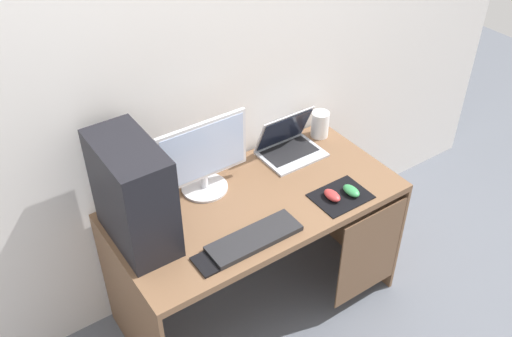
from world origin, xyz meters
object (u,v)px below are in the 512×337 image
keyboard (254,238)px  cell_phone (205,265)px  speaker (320,124)px  mouse_right (351,191)px  pc_tower (133,194)px  mouse_left (332,195)px  laptop (289,145)px  monitor (203,158)px

keyboard → cell_phone: 0.25m
speaker → mouse_right: size_ratio=1.46×
keyboard → pc_tower: bearing=143.0°
keyboard → mouse_left: size_ratio=4.38×
mouse_right → keyboard: bearing=179.5°
laptop → cell_phone: 0.87m
mouse_left → mouse_right: (0.09, -0.02, 0.00)m
mouse_right → cell_phone: bearing=180.0°
mouse_left → keyboard: bearing=-177.4°
pc_tower → cell_phone: (0.14, -0.30, -0.23)m
mouse_left → mouse_right: bearing=-14.7°
speaker → laptop: bearing=-171.8°
keyboard → mouse_left: 0.45m
cell_phone → laptop: bearing=29.8°
mouse_right → cell_phone: mouse_right is taller
monitor → keyboard: monitor is taller
monitor → keyboard: (-0.00, -0.41, -0.17)m
pc_tower → keyboard: bearing=-37.0°
monitor → speaker: size_ratio=3.19×
pc_tower → speaker: size_ratio=3.38×
mouse_right → mouse_left: bearing=165.3°
speaker → mouse_right: 0.50m
pc_tower → speaker: 1.15m
mouse_right → laptop: bearing=95.1°
cell_phone → speaker: bearing=25.3°
laptop → keyboard: laptop is taller
keyboard → mouse_right: (0.54, -0.01, 0.01)m
mouse_left → mouse_right: 0.10m
keyboard → mouse_left: mouse_left is taller
monitor → mouse_right: size_ratio=4.67×
mouse_left → cell_phone: 0.69m
pc_tower → monitor: 0.41m
monitor → speaker: 0.74m
speaker → pc_tower: bearing=-171.6°
pc_tower → cell_phone: 0.40m
monitor → mouse_left: monitor is taller
keyboard → mouse_right: size_ratio=4.38×
cell_phone → mouse_left: bearing=2.0°
keyboard → mouse_left: (0.45, 0.02, 0.01)m
speaker → keyboard: bearing=-148.0°
speaker → mouse_left: bearing=-123.1°
laptop → speaker: bearing=8.2°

